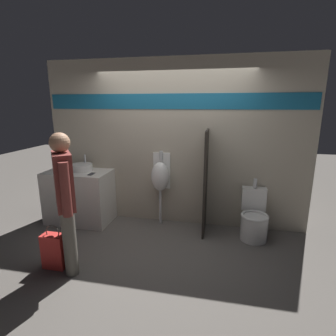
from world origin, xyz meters
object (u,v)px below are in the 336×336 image
at_px(toilet, 254,219).
at_px(person_in_vest, 65,198).
at_px(cell_phone, 91,174).
at_px(urinal_near_counter, 160,177).
at_px(sink_basin, 82,167).
at_px(shopping_bag, 55,251).

bearing_deg(toilet, person_in_vest, -149.89).
distance_m(cell_phone, urinal_near_counter, 1.11).
bearing_deg(sink_basin, shopping_bag, -75.97).
relative_size(sink_basin, toilet, 0.40).
height_order(sink_basin, urinal_near_counter, urinal_near_counter).
xyz_separation_m(sink_basin, toilet, (2.83, -0.06, -0.66)).
bearing_deg(cell_phone, toilet, 2.85).
distance_m(sink_basin, shopping_bag, 1.58).
distance_m(sink_basin, cell_phone, 0.33).
distance_m(toilet, shopping_bag, 2.81).
bearing_deg(person_in_vest, cell_phone, -23.27).
bearing_deg(shopping_bag, person_in_vest, -3.41).
height_order(cell_phone, shopping_bag, cell_phone).
bearing_deg(shopping_bag, toilet, 27.53).
distance_m(person_in_vest, shopping_bag, 0.74).
relative_size(toilet, person_in_vest, 0.52).
height_order(cell_phone, toilet, cell_phone).
bearing_deg(toilet, urinal_near_counter, 172.95).
height_order(urinal_near_counter, shopping_bag, urinal_near_counter).
bearing_deg(cell_phone, person_in_vest, -75.98).
distance_m(sink_basin, person_in_vest, 1.48).
xyz_separation_m(cell_phone, toilet, (2.56, 0.13, -0.60)).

